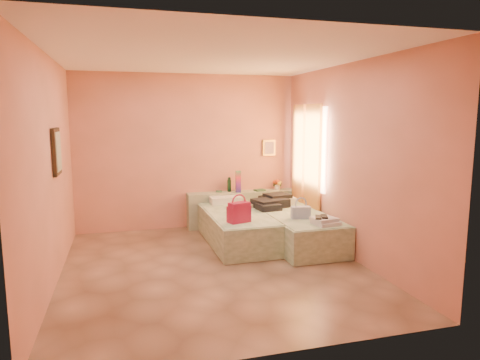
% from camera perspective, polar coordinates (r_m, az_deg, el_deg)
% --- Properties ---
extents(ground, '(4.50, 4.50, 0.00)m').
position_cam_1_polar(ground, '(5.98, -3.41, -11.55)').
color(ground, '#A58063').
rests_on(ground, ground).
extents(room_walls, '(4.02, 4.51, 2.81)m').
position_cam_1_polar(room_walls, '(6.22, -2.79, 6.10)').
color(room_walls, '#EB947D').
rests_on(room_walls, ground).
extents(headboard_ledge, '(2.05, 0.30, 0.65)m').
position_cam_1_polar(headboard_ledge, '(8.07, 0.22, -3.81)').
color(headboard_ledge, '#A0AD8E').
rests_on(headboard_ledge, ground).
extents(bed_left, '(0.93, 2.01, 0.50)m').
position_cam_1_polar(bed_left, '(7.01, -0.43, -6.35)').
color(bed_left, beige).
rests_on(bed_left, ground).
extents(bed_right, '(0.93, 2.01, 0.50)m').
position_cam_1_polar(bed_right, '(7.00, 7.45, -6.45)').
color(bed_right, beige).
rests_on(bed_right, ground).
extents(water_bottle, '(0.09, 0.09, 0.26)m').
position_cam_1_polar(water_bottle, '(7.99, -1.44, -0.64)').
color(water_bottle, '#143724').
rests_on(water_bottle, headboard_ledge).
extents(rainbow_box, '(0.10, 0.10, 0.40)m').
position_cam_1_polar(rainbow_box, '(7.89, -0.24, -0.22)').
color(rainbow_box, '#B3163E').
rests_on(rainbow_box, headboard_ledge).
extents(small_dish, '(0.13, 0.13, 0.03)m').
position_cam_1_polar(small_dish, '(7.95, -2.83, -1.52)').
color(small_dish, '#4B8B5F').
rests_on(small_dish, headboard_ledge).
extents(green_book, '(0.22, 0.18, 0.03)m').
position_cam_1_polar(green_book, '(8.07, 2.64, -1.36)').
color(green_book, '#2A4F35').
rests_on(green_book, headboard_ledge).
extents(flower_vase, '(0.22, 0.22, 0.24)m').
position_cam_1_polar(flower_vase, '(8.20, 5.00, -0.49)').
color(flower_vase, silver).
rests_on(flower_vase, headboard_ledge).
extents(magenta_handbag, '(0.36, 0.27, 0.30)m').
position_cam_1_polar(magenta_handbag, '(6.30, -0.15, -4.31)').
color(magenta_handbag, '#B3163E').
rests_on(magenta_handbag, bed_left).
extents(khaki_garment, '(0.42, 0.38, 0.06)m').
position_cam_1_polar(khaki_garment, '(7.34, 0.26, -3.43)').
color(khaki_garment, tan).
rests_on(khaki_garment, bed_left).
extents(clothes_pile, '(0.75, 0.75, 0.18)m').
position_cam_1_polar(clothes_pile, '(7.38, 4.44, -2.89)').
color(clothes_pile, black).
rests_on(clothes_pile, bed_right).
extents(blue_handbag, '(0.30, 0.16, 0.18)m').
position_cam_1_polar(blue_handbag, '(6.61, 8.09, -4.30)').
color(blue_handbag, '#41599C').
rests_on(blue_handbag, bed_right).
extents(towel_stack, '(0.40, 0.36, 0.10)m').
position_cam_1_polar(towel_stack, '(6.31, 11.39, -5.41)').
color(towel_stack, silver).
rests_on(towel_stack, bed_right).
extents(sandal_pair, '(0.24, 0.27, 0.02)m').
position_cam_1_polar(sandal_pair, '(6.29, 10.83, -4.86)').
color(sandal_pair, black).
rests_on(sandal_pair, towel_stack).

